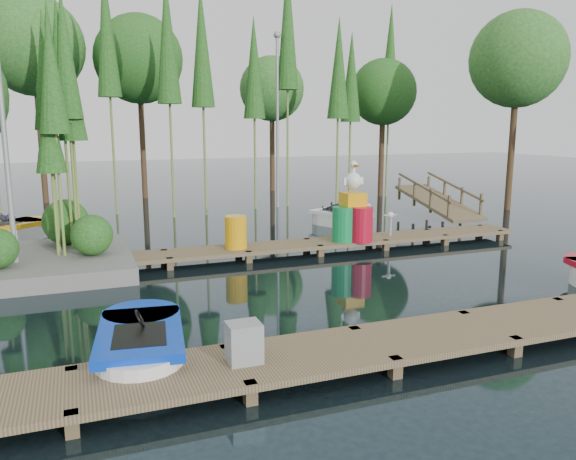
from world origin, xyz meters
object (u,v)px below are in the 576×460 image
object	(u,v)px
boat_blue	(141,348)
drum_cluster	(354,217)
utility_cabinet	(244,342)
yellow_barrel	(236,232)
boat_yellow_far	(9,232)

from	to	relation	value
boat_blue	drum_cluster	xyz separation A→B (m)	(6.53, 5.74, 0.70)
boat_blue	utility_cabinet	distance (m)	1.72
yellow_barrel	utility_cabinet	bearing A→B (deg)	-104.62
drum_cluster	boat_yellow_far	bearing A→B (deg)	152.22
utility_cabinet	drum_cluster	size ratio (longest dim) A/B	0.25
utility_cabinet	yellow_barrel	xyz separation A→B (m)	(1.83, 7.00, 0.15)
boat_blue	boat_yellow_far	bearing A→B (deg)	111.98
boat_blue	utility_cabinet	bearing A→B (deg)	-33.12
boat_yellow_far	yellow_barrel	size ratio (longest dim) A/B	3.35
boat_blue	utility_cabinet	world-z (taller)	utility_cabinet
yellow_barrel	drum_cluster	xyz separation A→B (m)	(3.42, -0.16, 0.22)
boat_yellow_far	yellow_barrel	world-z (taller)	boat_yellow_far
utility_cabinet	drum_cluster	distance (m)	8.63
boat_yellow_far	drum_cluster	distance (m)	10.53
boat_blue	yellow_barrel	distance (m)	6.69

